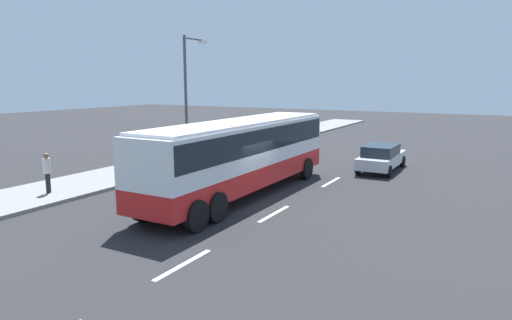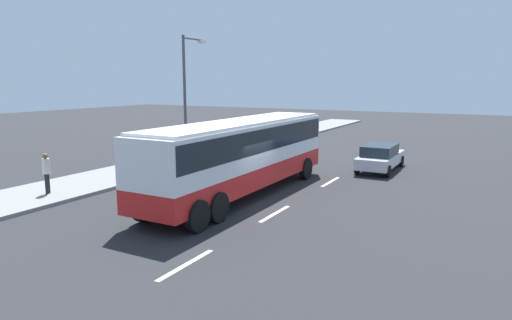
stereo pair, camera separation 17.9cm
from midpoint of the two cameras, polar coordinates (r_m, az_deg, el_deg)
The scene contains 7 objects.
ground_plane at distance 18.91m, azimuth -1.78°, elevation -5.19°, with size 120.00×120.00×0.00m, color #28282B.
sidewalk_curb at distance 24.06m, azimuth -18.98°, elevation -2.26°, with size 80.00×4.00×0.15m, color gray.
lane_centreline at distance 15.46m, azimuth -1.13°, elevation -8.67°, with size 33.04×0.16×0.01m.
coach_bus at distance 19.33m, azimuth -2.11°, elevation 1.35°, with size 12.19×2.66×3.29m.
car_silver_hatch at distance 26.02m, azimuth 15.39°, elevation 0.41°, with size 4.75×1.84×1.48m.
pedestrian_near_curb at distance 21.31m, azimuth -25.41°, elevation -1.19°, with size 0.32×0.32×1.77m.
street_lamp at distance 26.00m, azimuth -9.00°, elevation 8.61°, with size 2.06×0.24×7.34m.
Camera 2 is at (-15.75, -9.23, 4.94)m, focal length 31.35 mm.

